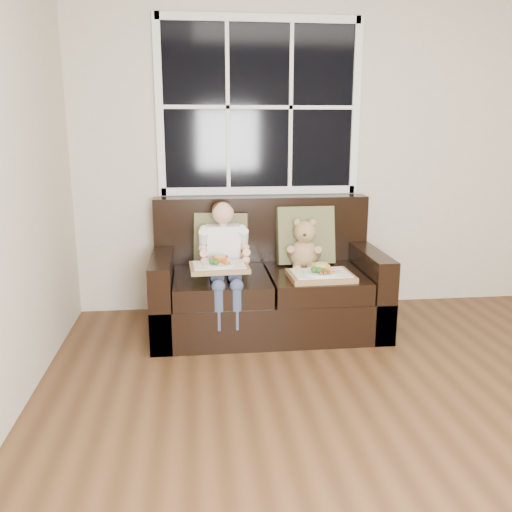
{
  "coord_description": "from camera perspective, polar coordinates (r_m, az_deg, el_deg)",
  "views": [
    {
      "loc": [
        -1.29,
        -1.91,
        1.51
      ],
      "look_at": [
        -0.86,
        1.85,
        0.59
      ],
      "focal_mm": 38.0,
      "sensor_mm": 36.0,
      "label": 1
    }
  ],
  "objects": [
    {
      "name": "pillow_left",
      "position": [
        4.18,
        -3.7,
        1.71
      ],
      "size": [
        0.43,
        0.25,
        0.42
      ],
      "rotation": [
        -0.21,
        0.0,
        -0.17
      ],
      "color": "#64643E",
      "rests_on": "loveseat"
    },
    {
      "name": "loveseat",
      "position": [
        4.14,
        1.08,
        -3.27
      ],
      "size": [
        1.7,
        0.92,
        0.96
      ],
      "color": "black",
      "rests_on": "ground"
    },
    {
      "name": "child",
      "position": [
        3.92,
        -3.37,
        0.58
      ],
      "size": [
        0.35,
        0.59,
        0.8
      ],
      "color": "white",
      "rests_on": "loveseat"
    },
    {
      "name": "tray_right",
      "position": [
        3.87,
        6.82,
        -1.93
      ],
      "size": [
        0.46,
        0.36,
        0.1
      ],
      "rotation": [
        0.0,
        0.0,
        0.04
      ],
      "color": "#986944",
      "rests_on": "loveseat"
    },
    {
      "name": "window_back",
      "position": [
        4.43,
        0.35,
        15.39
      ],
      "size": [
        1.62,
        0.04,
        1.37
      ],
      "color": "black",
      "rests_on": "room_walls"
    },
    {
      "name": "pillow_right",
      "position": [
        4.25,
        5.2,
        2.18
      ],
      "size": [
        0.45,
        0.21,
        0.46
      ],
      "rotation": [
        -0.21,
        0.0,
        0.02
      ],
      "color": "#64643E",
      "rests_on": "loveseat"
    },
    {
      "name": "tray_left",
      "position": [
        3.72,
        -3.9,
        -1.03
      ],
      "size": [
        0.41,
        0.32,
        0.09
      ],
      "rotation": [
        0.0,
        0.0,
        0.05
      ],
      "color": "#986944",
      "rests_on": "child"
    },
    {
      "name": "teddy_bear",
      "position": [
        4.12,
        5.13,
        0.86
      ],
      "size": [
        0.26,
        0.31,
        0.4
      ],
      "rotation": [
        0.0,
        0.0,
        -0.18
      ],
      "color": "#9A7E51",
      "rests_on": "loveseat"
    },
    {
      "name": "ground",
      "position": [
        2.75,
        24.36,
        -20.98
      ],
      "size": [
        5.0,
        5.0,
        0.0
      ],
      "primitive_type": "plane",
      "color": "#55351D",
      "rests_on": "ground"
    }
  ]
}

